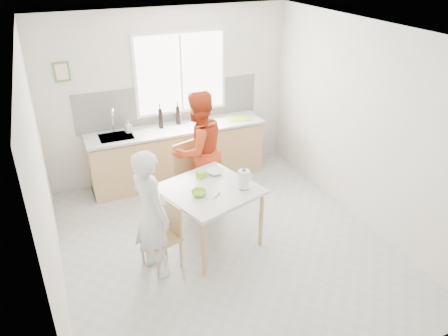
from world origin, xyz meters
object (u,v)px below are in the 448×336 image
at_px(chair_far, 192,174).
at_px(person_red, 198,151).
at_px(bowl_green, 199,193).
at_px(wine_bottle_b, 178,115).
at_px(bowl_white, 215,172).
at_px(milk_jug, 244,179).
at_px(person_white, 151,214).
at_px(wine_bottle_a, 161,118).
at_px(chair_left, 165,233).
at_px(dining_table, 209,194).

bearing_deg(chair_far, person_red, 9.23).
distance_m(bowl_green, wine_bottle_b, 2.12).
xyz_separation_m(person_red, bowl_white, (-0.00, -0.63, -0.03)).
height_order(person_red, wine_bottle_b, person_red).
bearing_deg(bowl_white, bowl_green, -131.04).
distance_m(chair_far, wine_bottle_b, 1.19).
distance_m(chair_far, milk_jug, 1.17).
relative_size(bowl_white, wine_bottle_b, 0.74).
height_order(person_white, milk_jug, person_white).
relative_size(person_white, wine_bottle_b, 5.31).
height_order(bowl_green, bowl_white, bowl_green).
distance_m(bowl_white, wine_bottle_a, 1.62).
bearing_deg(wine_bottle_b, chair_left, -112.03).
height_order(chair_left, chair_far, chair_far).
bearing_deg(wine_bottle_b, person_white, -114.95).
relative_size(chair_left, person_white, 0.53).
xyz_separation_m(dining_table, wine_bottle_b, (0.23, 1.96, 0.34)).
distance_m(chair_left, bowl_green, 0.62).
bearing_deg(chair_left, wine_bottle_b, 139.97).
relative_size(chair_left, milk_jug, 3.35).
xyz_separation_m(chair_left, person_red, (0.86, 1.17, 0.41)).
relative_size(dining_table, chair_left, 1.59).
height_order(chair_left, milk_jug, milk_jug).
bearing_deg(person_white, wine_bottle_a, -36.75).
bearing_deg(milk_jug, bowl_white, 92.55).
bearing_deg(person_red, wine_bottle_b, -109.04).
bearing_deg(milk_jug, chair_far, 88.64).
distance_m(wine_bottle_a, wine_bottle_b, 0.31).
height_order(milk_jug, wine_bottle_b, wine_bottle_b).
height_order(person_white, bowl_white, person_white).
relative_size(dining_table, bowl_green, 7.24).
relative_size(bowl_white, wine_bottle_a, 0.69).
distance_m(chair_far, wine_bottle_a, 1.15).
relative_size(person_white, milk_jug, 6.37).
relative_size(chair_left, chair_far, 0.82).
relative_size(person_white, bowl_white, 7.17).
bearing_deg(wine_bottle_a, milk_jug, -77.32).
xyz_separation_m(chair_far, bowl_green, (-0.25, -1.00, 0.28)).
xyz_separation_m(person_white, person_red, (1.02, 1.23, 0.08)).
height_order(dining_table, person_red, person_red).
distance_m(dining_table, wine_bottle_a, 1.94).
relative_size(chair_left, wine_bottle_a, 2.62).
bearing_deg(dining_table, chair_left, -162.01).
height_order(bowl_green, wine_bottle_a, wine_bottle_a).
xyz_separation_m(bowl_green, wine_bottle_a, (0.10, 2.02, 0.24)).
bearing_deg(wine_bottle_b, wine_bottle_a, -169.04).
xyz_separation_m(chair_left, bowl_green, (0.48, 0.10, 0.38)).
distance_m(person_white, wine_bottle_b, 2.47).
xyz_separation_m(bowl_green, wine_bottle_b, (0.40, 2.07, 0.23)).
bearing_deg(bowl_white, person_white, -149.74).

